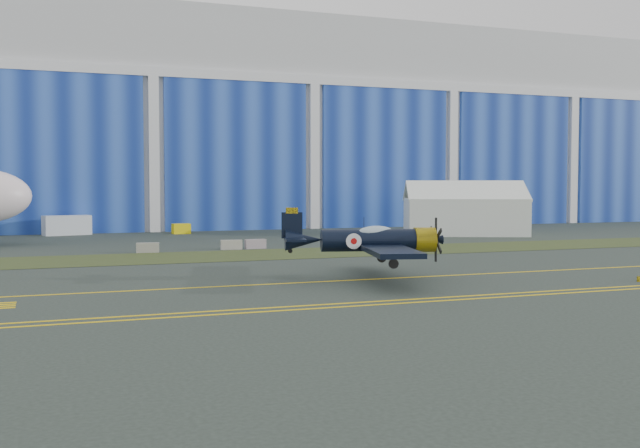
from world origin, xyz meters
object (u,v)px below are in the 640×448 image
object	(u,v)px
warbird	(369,240)
shipping_container	(67,225)
tent	(464,207)
tug	(181,229)

from	to	relation	value
warbird	shipping_container	xyz separation A→B (m)	(-16.84, 51.97, -1.36)
shipping_container	tent	bearing A→B (deg)	-32.23
tug	shipping_container	bearing A→B (deg)	165.41
tug	warbird	bearing A→B (deg)	-90.40
tug	tent	bearing A→B (deg)	-26.27
warbird	tent	bearing A→B (deg)	65.13
warbird	shipping_container	bearing A→B (deg)	121.79
warbird	tug	size ratio (longest dim) A/B	7.61
warbird	tent	xyz separation A→B (m)	(29.17, 36.41, 0.78)
warbird	tug	bearing A→B (deg)	107.76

